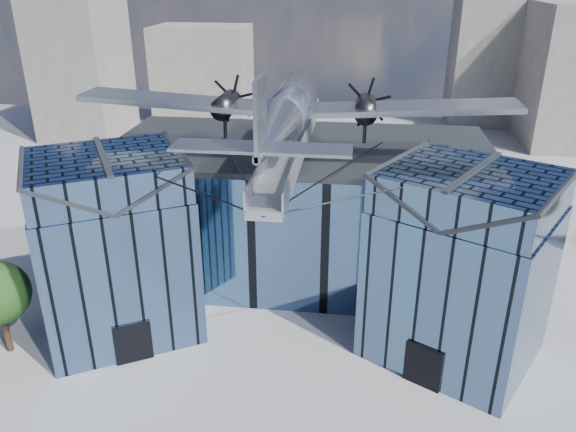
# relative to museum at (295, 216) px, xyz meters

# --- Properties ---
(ground_plane) EXTENTS (120.00, 120.00, 0.00)m
(ground_plane) POSITION_rel_museum_xyz_m (-0.00, -5.82, -5.54)
(ground_plane) COLOR gray
(museum) EXTENTS (32.88, 24.50, 17.60)m
(museum) POSITION_rel_museum_xyz_m (0.00, 0.00, 0.00)
(museum) COLOR #466790
(museum) RESTS_ON ground
(bg_towers) EXTENTS (77.00, 24.50, 26.00)m
(bg_towers) POSITION_rel_museum_xyz_m (1.45, 44.67, 4.47)
(bg_towers) COLOR slate
(bg_towers) RESTS_ON ground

